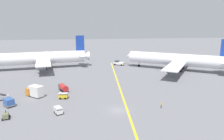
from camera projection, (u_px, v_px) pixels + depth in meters
name	position (u px, v px, depth m)	size (l,w,h in m)	color
ground_plane	(118.00, 110.00, 52.43)	(600.00, 600.00, 0.00)	slate
taxiway_stripe	(123.00, 96.00, 62.66)	(0.50, 120.00, 0.01)	yellow
airliner_at_gate_left	(39.00, 58.00, 102.30)	(51.72, 40.36, 16.40)	white
airliner_being_pushed	(176.00, 60.00, 99.17)	(44.46, 43.69, 15.66)	silver
pushback_tug	(119.00, 63.00, 113.39)	(8.15, 6.35, 2.82)	white
gse_belt_loader_portside	(1.00, 97.00, 59.51)	(5.07, 2.82, 3.02)	gray
gse_baggage_cart_near_cluster	(58.00, 110.00, 50.08)	(2.50, 3.13, 1.71)	silver
gse_container_dolly_flat	(9.00, 102.00, 54.69)	(3.71, 3.87, 2.15)	slate
gse_catering_truck_tall	(35.00, 91.00, 62.21)	(5.96, 5.68, 3.50)	orange
gse_gpu_cart_small	(6.00, 116.00, 47.26)	(1.99, 2.38, 1.90)	#666B4C
gse_fuel_bowser_stubby	(63.00, 87.00, 67.46)	(3.58, 5.25, 2.40)	red
gse_baggage_cart_trailing	(63.00, 96.00, 60.56)	(2.95, 1.99, 1.71)	gold
ground_crew_marshaller_foreground	(161.00, 105.00, 53.51)	(0.36, 0.36, 1.74)	#4C4C51
jet_bridge	(45.00, 56.00, 122.58)	(4.26, 21.74, 5.62)	#B7B7BC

